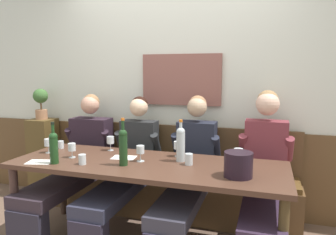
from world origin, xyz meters
The scene contains 25 objects.
room_wall_back centered at (0.00, 1.09, 1.40)m, with size 6.80×0.12×2.80m.
wood_wainscot_panel centered at (0.00, 1.04, 0.46)m, with size 6.80×0.03×0.91m, color brown.
wall_bench centered at (0.00, 0.83, 0.28)m, with size 2.64×0.42×0.94m.
dining_table centered at (0.00, 0.16, 0.68)m, with size 2.34×0.81×0.76m.
person_left_seat centered at (-0.92, 0.47, 0.62)m, with size 0.54×1.24×1.28m.
person_right_seat centered at (-0.33, 0.45, 0.61)m, with size 0.48×1.23×1.26m.
person_center_right_seat centered at (0.29, 0.47, 0.62)m, with size 0.49×1.23×1.29m.
person_center_left_seat centered at (0.96, 0.48, 0.66)m, with size 0.49×1.24×1.35m.
ice_bucket centered at (0.78, 0.02, 0.85)m, with size 0.21×0.21×0.19m, color black.
wine_bottle_amber_mid centered at (-0.15, 0.03, 0.92)m, with size 0.07×0.07×0.39m.
wine_bottle_green_tall centered at (0.27, 0.28, 0.92)m, with size 0.08×0.08×0.36m.
wine_bottle_clear_water centered at (-0.73, -0.10, 0.90)m, with size 0.07×0.07×0.35m.
wine_glass_near_bucket centered at (-1.01, 0.18, 0.85)m, with size 0.07×0.07×0.14m.
wine_glass_right_end centered at (0.76, 0.25, 0.87)m, with size 0.07×0.07×0.16m.
wine_glass_left_end centered at (-0.49, 0.44, 0.85)m, with size 0.07×0.07×0.14m.
wine_glass_by_bottle centered at (-0.70, 0.11, 0.85)m, with size 0.07×0.07×0.13m.
wine_glass_center_front centered at (0.20, 0.43, 0.85)m, with size 0.08×0.08×0.14m.
wine_glass_center_rear centered at (-0.06, 0.18, 0.86)m, with size 0.07×0.07×0.14m.
water_tumbler_right centered at (0.36, 0.20, 0.80)m, with size 0.07×0.07×0.09m, color silver.
water_tumbler_left centered at (-0.49, -0.05, 0.80)m, with size 0.06×0.06×0.08m, color silver.
water_tumbler_center centered at (-1.01, 0.37, 0.79)m, with size 0.06×0.06×0.08m, color silver.
tasting_sheet_left_guest centered at (-0.88, -0.10, 0.76)m, with size 0.21×0.15×0.00m, color white.
tasting_sheet_right_guest centered at (-0.25, 0.24, 0.76)m, with size 0.21×0.15×0.00m, color white.
corner_pedestal centered at (-1.62, 0.86, 0.48)m, with size 0.28×0.28×0.96m, color brown.
potted_plant centered at (-1.62, 0.86, 1.17)m, with size 0.17×0.17×0.37m.
Camera 1 is at (0.96, -2.29, 1.53)m, focal length 34.04 mm.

